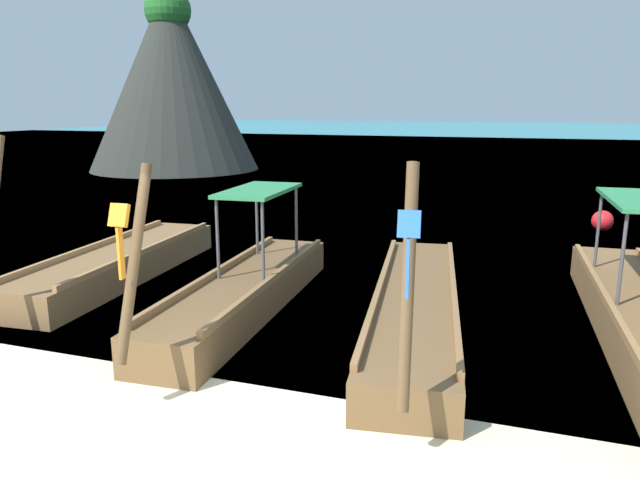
% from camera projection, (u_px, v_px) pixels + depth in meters
% --- Properties ---
extents(ground, '(120.00, 120.00, 0.00)m').
position_uv_depth(ground, '(192.00, 464.00, 5.44)').
color(ground, beige).
extents(sea_water, '(120.00, 120.00, 0.00)m').
position_uv_depth(sea_water, '(498.00, 137.00, 62.34)').
color(sea_water, teal).
rests_on(sea_water, ground).
extents(longtail_boat_pink_ribbon, '(1.59, 6.05, 2.82)m').
position_uv_depth(longtail_boat_pink_ribbon, '(119.00, 264.00, 11.24)').
color(longtail_boat_pink_ribbon, brown).
rests_on(longtail_boat_pink_ribbon, ground).
extents(longtail_boat_orange_ribbon, '(1.37, 6.19, 2.60)m').
position_uv_depth(longtail_boat_orange_ribbon, '(245.00, 290.00, 9.45)').
color(longtail_boat_orange_ribbon, brown).
rests_on(longtail_boat_orange_ribbon, ground).
extents(longtail_boat_blue_ribbon, '(2.03, 6.95, 2.72)m').
position_uv_depth(longtail_boat_blue_ribbon, '(416.00, 306.00, 8.91)').
color(longtail_boat_blue_ribbon, brown).
rests_on(longtail_boat_blue_ribbon, ground).
extents(karst_rock, '(9.08, 8.46, 9.08)m').
position_uv_depth(karst_rock, '(168.00, 82.00, 29.85)').
color(karst_rock, '#2D302B').
rests_on(karst_rock, ground).
extents(mooring_buoy_near, '(0.54, 0.54, 0.54)m').
position_uv_depth(mooring_buoy_near, '(602.00, 221.00, 15.48)').
color(mooring_buoy_near, red).
rests_on(mooring_buoy_near, sea_water).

